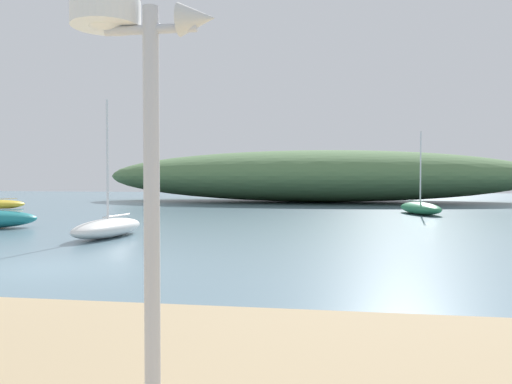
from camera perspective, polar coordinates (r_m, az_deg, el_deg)
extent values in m
plane|color=slate|center=(12.78, -22.15, -7.83)|extent=(120.00, 120.00, 0.00)
ellipsoid|color=#517547|center=(44.45, 6.72, 1.77)|extent=(36.76, 13.47, 4.39)
cylinder|color=silver|center=(3.91, -11.46, -2.93)|extent=(0.12, 0.12, 3.13)
cylinder|color=silver|center=(4.04, -11.58, 17.22)|extent=(0.70, 0.07, 0.07)
cylinder|color=white|center=(4.21, -16.31, 18.45)|extent=(0.52, 0.52, 0.20)
sphere|color=white|center=(4.24, -16.33, 19.73)|extent=(0.47, 0.47, 0.47)
cone|color=silver|center=(3.96, -6.54, 18.51)|extent=(0.27, 0.24, 0.24)
ellipsoid|color=#287A4C|center=(30.35, 17.72, -1.73)|extent=(2.57, 4.55, 0.68)
cylinder|color=silver|center=(30.30, 17.76, 2.48)|extent=(0.08, 0.08, 4.18)
cylinder|color=silver|center=(30.92, 17.23, -0.94)|extent=(0.59, 1.89, 0.06)
cylinder|color=silver|center=(37.17, -26.16, -0.67)|extent=(1.09, 1.37, 0.06)
ellipsoid|color=white|center=(18.54, -16.08, -3.85)|extent=(1.64, 4.05, 0.65)
cylinder|color=silver|center=(18.47, -16.13, 3.20)|extent=(0.08, 0.08, 4.30)
cylinder|color=silver|center=(19.02, -15.16, -2.56)|extent=(0.25, 1.77, 0.06)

